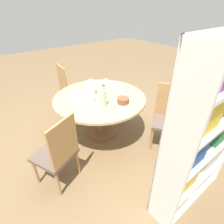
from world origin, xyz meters
name	(u,v)px	position (x,y,z in m)	size (l,w,h in m)	color
ground_plane	(101,132)	(0.00, 0.00, 0.00)	(14.00, 14.00, 0.00)	brown
dining_table	(100,103)	(0.00, 0.00, 0.58)	(1.41, 1.41, 0.70)	brown
chair_a	(70,88)	(0.01, -1.05, 0.49)	(0.44, 0.44, 0.95)	#A87A47
chair_b	(58,152)	(0.93, 0.49, 0.49)	(0.55, 0.55, 0.95)	#A87A47
chair_c	(167,116)	(-0.68, 0.80, 0.49)	(0.59, 0.59, 0.95)	#A87A47
bookshelf	(203,135)	(-0.13, 1.54, 0.89)	(1.01, 0.28, 1.79)	silver
coffee_pot	(91,87)	(0.06, -0.15, 0.82)	(0.14, 0.14, 0.26)	white
water_bottle	(104,97)	(0.11, 0.26, 0.83)	(0.08, 0.08, 0.32)	#99C6A3
cake_main	(90,99)	(0.20, 0.04, 0.75)	(0.22, 0.22, 0.09)	white
cake_second	(123,101)	(-0.14, 0.39, 0.75)	(0.20, 0.20, 0.10)	white
cup_a	(115,85)	(-0.43, -0.16, 0.73)	(0.14, 0.14, 0.07)	silver
cup_b	(123,111)	(0.02, 0.57, 0.73)	(0.14, 0.14, 0.07)	silver
cup_c	(106,82)	(-0.39, -0.37, 0.73)	(0.14, 0.14, 0.07)	silver
cup_d	(102,85)	(-0.25, -0.27, 0.73)	(0.14, 0.14, 0.07)	silver
plate_stack	(76,96)	(0.30, -0.21, 0.72)	(0.19, 0.19, 0.04)	white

